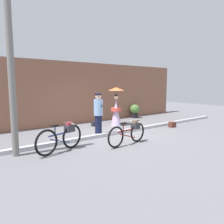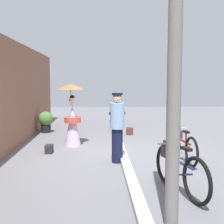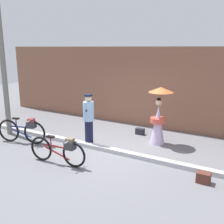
{
  "view_description": "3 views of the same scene",
  "coord_description": "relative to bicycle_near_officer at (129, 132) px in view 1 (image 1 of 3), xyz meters",
  "views": [
    {
      "loc": [
        -5.26,
        -6.63,
        1.99
      ],
      "look_at": [
        0.0,
        0.14,
        0.89
      ],
      "focal_mm": 34.87,
      "sensor_mm": 36.0,
      "label": 1
    },
    {
      "loc": [
        -7.41,
        0.59,
        1.89
      ],
      "look_at": [
        0.19,
        0.26,
        1.12
      ],
      "focal_mm": 46.97,
      "sensor_mm": 36.0,
      "label": 2
    },
    {
      "loc": [
        3.96,
        -6.33,
        3.05
      ],
      "look_at": [
        0.06,
        0.44,
        1.11
      ],
      "focal_mm": 42.04,
      "sensor_mm": 36.0,
      "label": 3
    }
  ],
  "objects": [
    {
      "name": "person_officer",
      "position": [
        -0.15,
        1.57,
        0.46
      ],
      "size": [
        0.34,
        0.38,
        1.64
      ],
      "color": "#141938",
      "rests_on": "ground_plane"
    },
    {
      "name": "backpack_spare",
      "position": [
        3.53,
        0.89,
        -0.28
      ],
      "size": [
        0.31,
        0.22,
        0.25
      ],
      "color": "#592D23",
      "rests_on": "ground_plane"
    },
    {
      "name": "ground_plane",
      "position": [
        0.48,
        1.4,
        -0.41
      ],
      "size": [
        30.0,
        30.0,
        0.0
      ],
      "primitive_type": "plane",
      "color": "slate"
    },
    {
      "name": "building_wall",
      "position": [
        0.48,
        4.58,
        1.13
      ],
      "size": [
        14.0,
        0.4,
        3.08
      ],
      "primitive_type": "cube",
      "color": "brown",
      "rests_on": "ground_plane"
    },
    {
      "name": "bicycle_near_officer",
      "position": [
        0.0,
        0.0,
        0.0
      ],
      "size": [
        1.73,
        0.48,
        0.78
      ],
      "color": "black",
      "rests_on": "ground_plane"
    },
    {
      "name": "backpack_on_pavement",
      "position": [
        0.84,
        3.34,
        -0.3
      ],
      "size": [
        0.3,
        0.19,
        0.22
      ],
      "color": "#26262D",
      "rests_on": "ground_plane"
    },
    {
      "name": "potted_plant_by_door",
      "position": [
        4.13,
        4.0,
        0.04
      ],
      "size": [
        0.56,
        0.55,
        0.8
      ],
      "color": "black",
      "rests_on": "ground_plane"
    },
    {
      "name": "person_with_parasol",
      "position": [
        1.7,
        2.79,
        0.51
      ],
      "size": [
        0.78,
        0.78,
        1.85
      ],
      "color": "silver",
      "rests_on": "ground_plane"
    },
    {
      "name": "bicycle_far_side",
      "position": [
        -2.1,
        0.65,
        0.03
      ],
      "size": [
        1.66,
        0.6,
        0.84
      ],
      "color": "black",
      "rests_on": "ground_plane"
    },
    {
      "name": "sidewalk_curb",
      "position": [
        0.48,
        1.4,
        -0.35
      ],
      "size": [
        14.0,
        0.2,
        0.12
      ],
      "primitive_type": "cube",
      "color": "#B2B2B7",
      "rests_on": "ground_plane"
    },
    {
      "name": "utility_pole",
      "position": [
        -3.3,
        1.06,
        1.99
      ],
      "size": [
        0.18,
        0.18,
        4.8
      ],
      "primitive_type": "cylinder",
      "color": "slate",
      "rests_on": "ground_plane"
    }
  ]
}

